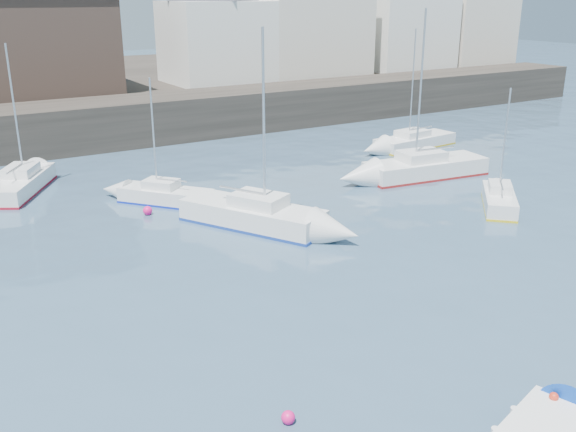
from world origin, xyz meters
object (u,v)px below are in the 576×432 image
sailboat_d (425,167)px  sailboat_g (415,141)px  sailboat_f (165,195)px  sailboat_h (21,183)px  buoy_far (148,215)px  sailboat_c (499,199)px  buoy_mid (502,221)px  sailboat_b (253,214)px  buoy_near (288,423)px

sailboat_d → sailboat_g: bearing=52.4°
sailboat_d → sailboat_f: bearing=167.9°
sailboat_h → buoy_far: bearing=-57.5°
sailboat_d → buoy_far: bearing=173.2°
sailboat_c → sailboat_h: size_ratio=0.76×
sailboat_f → buoy_far: 1.88m
sailboat_c → buoy_mid: sailboat_c is taller
buoy_mid → buoy_far: buoy_far is taller
sailboat_b → buoy_near: (-5.93, -12.73, -0.56)m
buoy_near → sailboat_d: bearing=39.3°
sailboat_d → sailboat_h: bearing=156.4°
buoy_near → sailboat_g: bearing=42.4°
buoy_near → sailboat_f: bearing=78.1°
sailboat_h → sailboat_c: bearing=-37.5°
sailboat_d → sailboat_g: sailboat_d is taller
buoy_near → buoy_far: bearing=81.7°
sailboat_d → buoy_near: (-18.15, -14.85, -0.56)m
sailboat_b → buoy_mid: 11.42m
sailboat_b → buoy_far: 5.34m
sailboat_b → sailboat_f: (-2.14, 5.20, -0.13)m
sailboat_c → sailboat_d: size_ratio=0.63×
sailboat_b → sailboat_h: size_ratio=1.14×
sailboat_c → sailboat_d: bearing=82.8°
buoy_near → sailboat_b: bearing=65.0°
sailboat_d → buoy_mid: size_ratio=26.15×
sailboat_d → sailboat_g: (4.55, 5.91, -0.11)m
sailboat_b → buoy_near: bearing=-115.0°
sailboat_c → sailboat_g: sailboat_g is taller
sailboat_g → buoy_near: (-22.70, -20.76, -0.44)m
sailboat_d → sailboat_h: (-20.15, 8.81, -0.06)m
sailboat_c → buoy_mid: 2.05m
sailboat_f → sailboat_h: (-5.78, 5.73, 0.06)m
sailboat_f → sailboat_h: size_ratio=0.81×
sailboat_c → buoy_near: sailboat_c is taller
sailboat_f → buoy_far: size_ratio=14.08×
sailboat_f → buoy_mid: (12.21, -10.57, -0.43)m
sailboat_c → sailboat_d: sailboat_d is taller
sailboat_f → buoy_near: size_ratio=17.81×
sailboat_b → buoy_mid: (10.07, -5.37, -0.56)m
sailboat_h → sailboat_f: bearing=-44.7°
sailboat_d → buoy_far: (-15.73, 1.87, -0.56)m
buoy_far → sailboat_c: bearing=-27.9°
buoy_far → buoy_mid: bearing=-34.6°
sailboat_b → sailboat_c: bearing=-18.9°
sailboat_c → sailboat_g: bearing=66.0°
sailboat_c → sailboat_b: bearing=161.1°
sailboat_f → sailboat_g: sailboat_g is taller
sailboat_c → buoy_mid: (-1.39, -1.45, -0.44)m
sailboat_g → buoy_near: sailboat_g is taller
sailboat_h → sailboat_d: bearing=-23.6°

